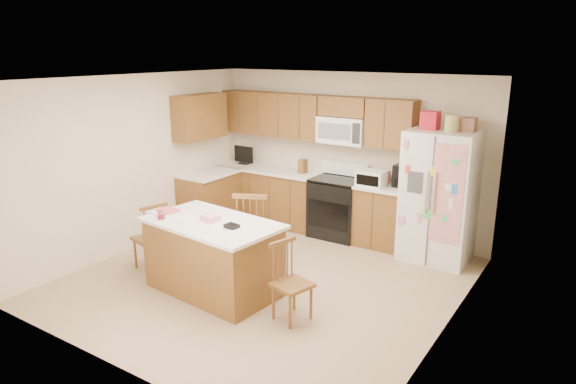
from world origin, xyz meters
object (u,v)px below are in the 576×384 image
Objects in this scene: refrigerator at (439,195)px; island at (213,256)px; windsor_chair_right at (291,283)px; stove at (338,206)px; windsor_chair_back at (253,233)px; windsor_chair_left at (151,238)px.

refrigerator is 1.16× the size of island.
stove is at bearing 106.97° from windsor_chair_right.
stove is at bearing 81.91° from island.
refrigerator reaches higher than island.
stove is 2.53m from island.
island is 2.01× the size of windsor_chair_right.
stove is 0.64× the size of island.
refrigerator is 1.88× the size of windsor_chair_back.
island reaches higher than windsor_chair_left.
windsor_chair_right is (0.78, -2.57, -0.06)m from stove.
island is at bearing -128.25° from refrigerator.
island is 1.14m from windsor_chair_right.
refrigerator is 3.15m from island.
refrigerator is at bearing 38.40° from windsor_chair_left.
refrigerator is at bearing 51.75° from island.
windsor_chair_right is at bearing -2.51° from windsor_chair_left.
windsor_chair_left is 2.25m from windsor_chair_right.
windsor_chair_back is (0.03, 0.75, 0.06)m from island.
island is 1.63× the size of windsor_chair_back.
island is at bearing 177.06° from windsor_chair_right.
windsor_chair_left is 1.35m from windsor_chair_back.
refrigerator is (1.57, -0.06, 0.45)m from stove.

